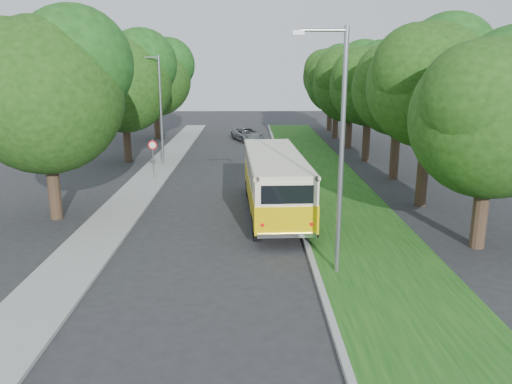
{
  "coord_description": "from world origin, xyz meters",
  "views": [
    {
      "loc": [
        1.38,
        -18.07,
        6.82
      ],
      "look_at": [
        1.66,
        2.9,
        1.5
      ],
      "focal_mm": 35.0,
      "sensor_mm": 36.0,
      "label": 1
    }
  ],
  "objects_px": {
    "lamppost_far": "(159,107)",
    "car_white": "(271,166)",
    "lamppost_near": "(339,146)",
    "car_silver": "(271,164)",
    "car_grey": "(247,134)",
    "vintage_bus": "(275,184)",
    "car_blue": "(272,153)"
  },
  "relations": [
    {
      "from": "lamppost_near",
      "to": "car_grey",
      "type": "xyz_separation_m",
      "value": [
        -3.01,
        30.74,
        -3.75
      ]
    },
    {
      "from": "car_white",
      "to": "car_blue",
      "type": "height_order",
      "value": "car_white"
    },
    {
      "from": "car_silver",
      "to": "car_blue",
      "type": "distance_m",
      "value": 4.36
    },
    {
      "from": "car_white",
      "to": "car_blue",
      "type": "xyz_separation_m",
      "value": [
        0.29,
        5.12,
        -0.09
      ]
    },
    {
      "from": "car_silver",
      "to": "vintage_bus",
      "type": "bearing_deg",
      "value": -111.99
    },
    {
      "from": "vintage_bus",
      "to": "car_white",
      "type": "distance_m",
      "value": 8.16
    },
    {
      "from": "lamppost_far",
      "to": "car_silver",
      "type": "bearing_deg",
      "value": -18.49
    },
    {
      "from": "lamppost_near",
      "to": "lamppost_far",
      "type": "distance_m",
      "value": 20.53
    },
    {
      "from": "lamppost_near",
      "to": "vintage_bus",
      "type": "distance_m",
      "value": 7.85
    },
    {
      "from": "lamppost_near",
      "to": "vintage_bus",
      "type": "bearing_deg",
      "value": 103.08
    },
    {
      "from": "car_blue",
      "to": "car_grey",
      "type": "xyz_separation_m",
      "value": [
        -1.8,
        10.39,
        0.0
      ]
    },
    {
      "from": "car_white",
      "to": "car_blue",
      "type": "bearing_deg",
      "value": 91.18
    },
    {
      "from": "lamppost_near",
      "to": "car_white",
      "type": "relative_size",
      "value": 1.88
    },
    {
      "from": "car_silver",
      "to": "car_white",
      "type": "distance_m",
      "value": 0.78
    },
    {
      "from": "lamppost_near",
      "to": "car_grey",
      "type": "distance_m",
      "value": 31.11
    },
    {
      "from": "lamppost_near",
      "to": "car_white",
      "type": "bearing_deg",
      "value": 95.62
    },
    {
      "from": "car_white",
      "to": "lamppost_near",
      "type": "bearing_deg",
      "value": -79.92
    },
    {
      "from": "car_white",
      "to": "car_blue",
      "type": "distance_m",
      "value": 5.13
    },
    {
      "from": "vintage_bus",
      "to": "car_white",
      "type": "height_order",
      "value": "vintage_bus"
    },
    {
      "from": "lamppost_near",
      "to": "lamppost_far",
      "type": "bearing_deg",
      "value": 115.71
    },
    {
      "from": "lamppost_near",
      "to": "vintage_bus",
      "type": "height_order",
      "value": "lamppost_near"
    },
    {
      "from": "lamppost_far",
      "to": "car_grey",
      "type": "bearing_deg",
      "value": 64.27
    },
    {
      "from": "lamppost_far",
      "to": "vintage_bus",
      "type": "height_order",
      "value": "lamppost_far"
    },
    {
      "from": "car_silver",
      "to": "lamppost_far",
      "type": "bearing_deg",
      "value": 140.97
    },
    {
      "from": "car_silver",
      "to": "lamppost_near",
      "type": "bearing_deg",
      "value": -105.45
    },
    {
      "from": "lamppost_near",
      "to": "car_silver",
      "type": "bearing_deg",
      "value": 95.09
    },
    {
      "from": "vintage_bus",
      "to": "car_blue",
      "type": "relative_size",
      "value": 2.34
    },
    {
      "from": "lamppost_near",
      "to": "car_grey",
      "type": "relative_size",
      "value": 1.81
    },
    {
      "from": "lamppost_far",
      "to": "car_silver",
      "type": "relative_size",
      "value": 1.98
    },
    {
      "from": "vintage_bus",
      "to": "lamppost_near",
      "type": "bearing_deg",
      "value": -79.47
    },
    {
      "from": "lamppost_far",
      "to": "car_white",
      "type": "xyz_separation_m",
      "value": [
        7.41,
        -3.27,
        -3.42
      ]
    },
    {
      "from": "vintage_bus",
      "to": "car_white",
      "type": "xyz_separation_m",
      "value": [
        0.15,
        8.12,
        -0.77
      ]
    }
  ]
}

